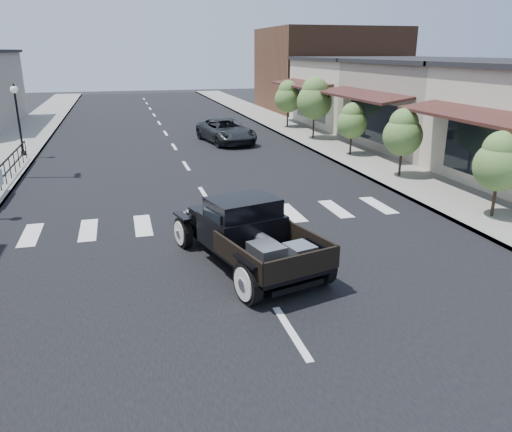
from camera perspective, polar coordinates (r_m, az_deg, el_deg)
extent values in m
plane|color=black|center=(12.32, -0.52, -6.19)|extent=(120.00, 120.00, 0.00)
cube|color=black|center=(26.49, -8.85, 7.04)|extent=(14.00, 80.00, 0.02)
cube|color=gray|center=(26.93, -27.19, 5.55)|extent=(3.00, 80.00, 0.15)
cube|color=gray|center=(28.66, 8.42, 8.04)|extent=(3.00, 80.00, 0.15)
cube|color=#A29688|center=(29.91, 21.96, 11.58)|extent=(10.00, 9.00, 4.50)
cube|color=beige|center=(37.48, 13.64, 13.49)|extent=(10.00, 9.00, 4.50)
cube|color=brown|center=(46.62, 8.29, 16.21)|extent=(11.00, 10.00, 7.00)
imported|color=black|center=(29.36, -3.44, 9.65)|extent=(3.07, 5.23, 1.37)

